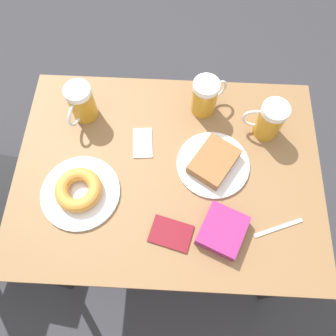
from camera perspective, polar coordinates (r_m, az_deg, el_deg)
name	(u,v)px	position (r m, az deg, el deg)	size (l,w,h in m)	color
ground_plane	(168,224)	(1.80, 0.00, -9.75)	(8.00, 8.00, 0.00)	#333338
table	(168,178)	(1.16, 0.00, -1.70)	(0.75, 1.03, 0.74)	olive
plate_with_cake	(213,163)	(1.10, 7.91, 0.92)	(0.24, 0.24, 0.05)	silver
plate_with_donut	(79,191)	(1.08, -15.19, -3.88)	(0.26, 0.26, 0.05)	silver
beer_mug_left	(81,103)	(1.18, -14.88, 10.91)	(0.14, 0.09, 0.14)	#C68C23
beer_mug_center	(269,120)	(1.15, 17.22, 7.99)	(0.09, 0.14, 0.14)	#C68C23
beer_mug_right	(205,96)	(1.16, 6.53, 12.30)	(0.10, 0.13, 0.14)	#C68C23
napkin_folded	(143,143)	(1.14, -4.43, 4.38)	(0.12, 0.08, 0.00)	white
fork	(278,228)	(1.09, 18.65, -9.84)	(0.07, 0.16, 0.00)	silver
passport_near_edge	(171,234)	(1.03, 0.50, -11.34)	(0.12, 0.14, 0.01)	maroon
blue_pouch	(223,231)	(1.02, 9.49, -10.69)	(0.18, 0.17, 0.05)	#8C2366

